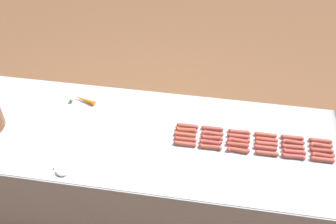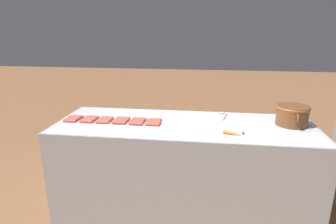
% 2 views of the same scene
% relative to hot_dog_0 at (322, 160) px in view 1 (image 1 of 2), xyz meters
% --- Properties ---
extents(ground_plane, '(20.00, 20.00, 0.00)m').
position_rel_hot_dog_0_xyz_m(ground_plane, '(0.04, 1.06, -0.93)').
color(ground_plane, brown).
extents(griddle_counter, '(0.85, 2.40, 0.92)m').
position_rel_hot_dog_0_xyz_m(griddle_counter, '(0.04, 1.06, -0.47)').
color(griddle_counter, '#9EA0A5').
rests_on(griddle_counter, ground_plane).
extents(hot_dog_0, '(0.03, 0.14, 0.03)m').
position_rel_hot_dog_0_xyz_m(hot_dog_0, '(0.00, 0.00, 0.00)').
color(hot_dog_0, '#B44F41').
rests_on(hot_dog_0, griddle_counter).
extents(hot_dog_1, '(0.03, 0.14, 0.03)m').
position_rel_hot_dog_0_xyz_m(hot_dog_1, '(-0.00, 0.16, 0.00)').
color(hot_dog_1, '#AE4740').
rests_on(hot_dog_1, griddle_counter).
extents(hot_dog_2, '(0.03, 0.14, 0.03)m').
position_rel_hot_dog_0_xyz_m(hot_dog_2, '(-0.00, 0.31, 0.00)').
color(hot_dog_2, '#B44E3D').
rests_on(hot_dog_2, griddle_counter).
extents(hot_dog_3, '(0.03, 0.14, 0.03)m').
position_rel_hot_dog_0_xyz_m(hot_dog_3, '(-0.00, 0.47, 0.00)').
color(hot_dog_3, '#B74A38').
rests_on(hot_dog_3, griddle_counter).
extents(hot_dog_4, '(0.03, 0.14, 0.03)m').
position_rel_hot_dog_0_xyz_m(hot_dog_4, '(-0.00, 0.63, 0.00)').
color(hot_dog_4, '#AD4C38').
rests_on(hot_dog_4, griddle_counter).
extents(hot_dog_5, '(0.03, 0.14, 0.03)m').
position_rel_hot_dog_0_xyz_m(hot_dog_5, '(-0.00, 0.78, 0.00)').
color(hot_dog_5, '#B9503D').
rests_on(hot_dog_5, griddle_counter).
extents(hot_dog_6, '(0.03, 0.14, 0.03)m').
position_rel_hot_dog_0_xyz_m(hot_dog_6, '(0.03, -0.01, 0.00)').
color(hot_dog_6, '#AE443D').
rests_on(hot_dog_6, griddle_counter).
extents(hot_dog_7, '(0.03, 0.14, 0.03)m').
position_rel_hot_dog_0_xyz_m(hot_dog_7, '(0.03, 0.15, 0.00)').
color(hot_dog_7, '#B94940').
rests_on(hot_dog_7, griddle_counter).
extents(hot_dog_8, '(0.03, 0.14, 0.03)m').
position_rel_hot_dog_0_xyz_m(hot_dog_8, '(0.03, 0.31, 0.00)').
color(hot_dog_8, '#B04A41').
rests_on(hot_dog_8, griddle_counter).
extents(hot_dog_9, '(0.03, 0.14, 0.03)m').
position_rel_hot_dog_0_xyz_m(hot_dog_9, '(0.04, 0.48, 0.00)').
color(hot_dog_9, '#AF4638').
rests_on(hot_dog_9, griddle_counter).
extents(hot_dog_10, '(0.03, 0.14, 0.03)m').
position_rel_hot_dog_0_xyz_m(hot_dog_10, '(0.03, 0.63, 0.00)').
color(hot_dog_10, '#B1453E').
rests_on(hot_dog_10, griddle_counter).
extents(hot_dog_11, '(0.03, 0.14, 0.03)m').
position_rel_hot_dog_0_xyz_m(hot_dog_11, '(0.03, 0.78, 0.00)').
color(hot_dog_11, '#AF463C').
rests_on(hot_dog_11, griddle_counter).
extents(hot_dog_12, '(0.03, 0.14, 0.03)m').
position_rel_hot_dog_0_xyz_m(hot_dog_12, '(0.07, -0.00, 0.00)').
color(hot_dog_12, '#AF453B').
rests_on(hot_dog_12, griddle_counter).
extents(hot_dog_13, '(0.03, 0.14, 0.03)m').
position_rel_hot_dog_0_xyz_m(hot_dog_13, '(0.07, 0.16, 0.00)').
color(hot_dog_13, '#AF4C3D').
rests_on(hot_dog_13, griddle_counter).
extents(hot_dog_14, '(0.03, 0.14, 0.03)m').
position_rel_hot_dog_0_xyz_m(hot_dog_14, '(0.07, 0.31, 0.00)').
color(hot_dog_14, '#B24C3E').
rests_on(hot_dog_14, griddle_counter).
extents(hot_dog_15, '(0.03, 0.14, 0.03)m').
position_rel_hot_dog_0_xyz_m(hot_dog_15, '(0.07, 0.47, 0.00)').
color(hot_dog_15, '#B94738').
rests_on(hot_dog_15, griddle_counter).
extents(hot_dog_16, '(0.03, 0.14, 0.03)m').
position_rel_hot_dog_0_xyz_m(hot_dog_16, '(0.07, 0.63, 0.00)').
color(hot_dog_16, '#AD483A').
rests_on(hot_dog_16, griddle_counter).
extents(hot_dog_17, '(0.03, 0.14, 0.03)m').
position_rel_hot_dog_0_xyz_m(hot_dog_17, '(0.07, 0.79, 0.00)').
color(hot_dog_17, '#BA5238').
rests_on(hot_dog_17, griddle_counter).
extents(hot_dog_18, '(0.03, 0.14, 0.03)m').
position_rel_hot_dog_0_xyz_m(hot_dog_18, '(0.11, -0.01, 0.00)').
color(hot_dog_18, '#B74F3F').
rests_on(hot_dog_18, griddle_counter).
extents(hot_dog_19, '(0.03, 0.14, 0.03)m').
position_rel_hot_dog_0_xyz_m(hot_dog_19, '(0.11, 0.15, 0.00)').
color(hot_dog_19, '#AC4740').
rests_on(hot_dog_19, griddle_counter).
extents(hot_dog_20, '(0.03, 0.14, 0.03)m').
position_rel_hot_dog_0_xyz_m(hot_dog_20, '(0.11, 0.31, 0.00)').
color(hot_dog_20, '#B94538').
rests_on(hot_dog_20, griddle_counter).
extents(hot_dog_21, '(0.03, 0.14, 0.03)m').
position_rel_hot_dog_0_xyz_m(hot_dog_21, '(0.11, 0.47, 0.00)').
color(hot_dog_21, '#AE4B40').
rests_on(hot_dog_21, griddle_counter).
extents(hot_dog_22, '(0.03, 0.14, 0.03)m').
position_rel_hot_dog_0_xyz_m(hot_dog_22, '(0.11, 0.63, 0.00)').
color(hot_dog_22, '#AC4E3F').
rests_on(hot_dog_22, griddle_counter).
extents(hot_dog_23, '(0.03, 0.14, 0.03)m').
position_rel_hot_dog_0_xyz_m(hot_dog_23, '(0.11, 0.78, 0.00)').
color(hot_dog_23, '#B44B38').
rests_on(hot_dog_23, griddle_counter).
extents(hot_dog_24, '(0.03, 0.14, 0.03)m').
position_rel_hot_dog_0_xyz_m(hot_dog_24, '(0.15, -0.01, 0.00)').
color(hot_dog_24, '#B45041').
rests_on(hot_dog_24, griddle_counter).
extents(hot_dog_25, '(0.03, 0.14, 0.03)m').
position_rel_hot_dog_0_xyz_m(hot_dog_25, '(0.15, 0.16, 0.00)').
color(hot_dog_25, '#AE4C39').
rests_on(hot_dog_25, griddle_counter).
extents(hot_dog_26, '(0.03, 0.14, 0.03)m').
position_rel_hot_dog_0_xyz_m(hot_dog_26, '(0.15, 0.31, 0.00)').
color(hot_dog_26, '#AE523B').
rests_on(hot_dog_26, griddle_counter).
extents(hot_dog_27, '(0.03, 0.14, 0.03)m').
position_rel_hot_dog_0_xyz_m(hot_dog_27, '(0.15, 0.47, 0.00)').
color(hot_dog_27, '#AB4639').
rests_on(hot_dog_27, griddle_counter).
extents(hot_dog_28, '(0.03, 0.14, 0.03)m').
position_rel_hot_dog_0_xyz_m(hot_dog_28, '(0.15, 0.63, 0.00)').
color(hot_dog_28, '#AB4A41').
rests_on(hot_dog_28, griddle_counter).
extents(hot_dog_29, '(0.03, 0.14, 0.03)m').
position_rel_hot_dog_0_xyz_m(hot_dog_29, '(0.15, 0.78, 0.00)').
color(hot_dog_29, '#AD4D40').
rests_on(hot_dog_29, griddle_counter).
extents(serving_spoon, '(0.27, 0.10, 0.02)m').
position_rel_hot_dog_0_xyz_m(serving_spoon, '(-0.28, 1.43, -0.01)').
color(serving_spoon, '#B7B7BC').
rests_on(serving_spoon, griddle_counter).
extents(carrot, '(0.08, 0.18, 0.03)m').
position_rel_hot_dog_0_xyz_m(carrot, '(0.28, 1.50, 0.00)').
color(carrot, orange).
rests_on(carrot, griddle_counter).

